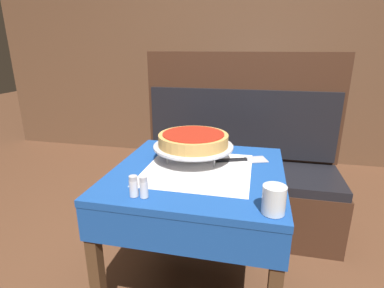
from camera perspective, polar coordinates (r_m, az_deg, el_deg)
name	(u,v)px	position (r m, az deg, el deg)	size (l,w,h in m)	color
dining_table_front	(198,190)	(1.45, 1.12, -8.76)	(0.79, 0.79, 0.74)	#194799
dining_table_rear	(253,113)	(3.14, 11.53, 5.86)	(0.66, 0.66, 0.75)	#194799
booth_bench	(236,180)	(2.25, 8.39, -6.85)	(1.43, 0.53, 1.26)	#3D2316
back_wall_panel	(238,55)	(3.54, 8.79, 16.38)	(6.00, 0.04, 2.40)	brown
pizza_pan_stand	(193,147)	(1.48, 0.25, -0.58)	(0.40, 0.40, 0.08)	#ADADB2
deep_dish_pizza	(193,139)	(1.47, 0.25, 0.89)	(0.34, 0.34, 0.06)	tan
pizza_server	(242,160)	(1.53, 9.56, -2.98)	(0.27, 0.14, 0.01)	#BCBCC1
water_glass_near	(274,200)	(1.07, 15.33, -10.17)	(0.08, 0.08, 0.10)	silver
salt_shaker	(134,186)	(1.17, -11.06, -7.90)	(0.03, 0.03, 0.08)	silver
pepper_shaker	(144,187)	(1.15, -9.16, -8.11)	(0.03, 0.03, 0.08)	silver
napkin_holder	(207,138)	(1.72, 2.87, 1.06)	(0.10, 0.05, 0.09)	#B2B2B7
condiment_caddy	(249,98)	(3.15, 10.72, 8.68)	(0.14, 0.14, 0.16)	black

